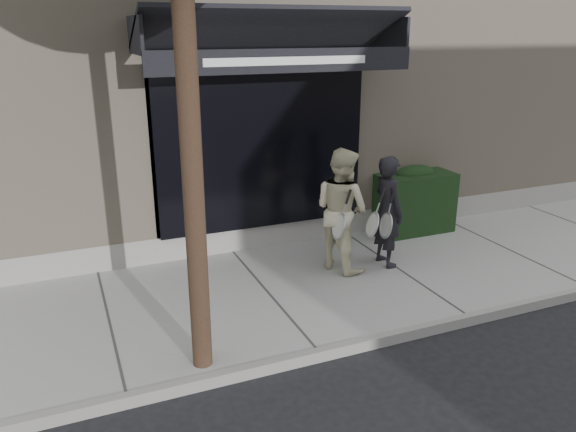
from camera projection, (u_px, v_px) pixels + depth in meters
name	position (u px, v px, depth m)	size (l,w,h in m)	color
ground	(396.00, 275.00, 8.13)	(80.00, 80.00, 0.00)	black
sidewalk	(396.00, 271.00, 8.11)	(20.00, 3.00, 0.12)	#989994
curb	(468.00, 319.00, 6.76)	(20.00, 0.10, 0.14)	gray
building_facade	(271.00, 62.00, 11.59)	(14.30, 8.04, 5.64)	tan
hedge	(413.00, 200.00, 9.42)	(1.30, 0.70, 1.14)	black
pedestrian_front	(388.00, 212.00, 7.97)	(0.73, 0.74, 1.61)	black
pedestrian_back	(341.00, 209.00, 7.84)	(0.90, 1.02, 1.75)	beige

